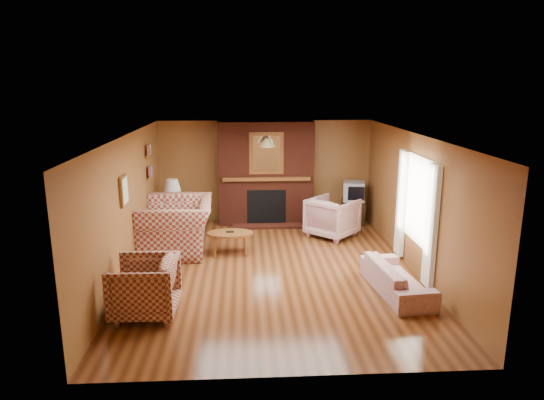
{
  "coord_description": "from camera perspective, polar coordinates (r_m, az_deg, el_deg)",
  "views": [
    {
      "loc": [
        -0.49,
        -8.12,
        3.28
      ],
      "look_at": [
        0.0,
        0.6,
        1.14
      ],
      "focal_mm": 32.0,
      "sensor_mm": 36.0,
      "label": 1
    }
  ],
  "objects": [
    {
      "name": "fireplace",
      "position": [
        11.31,
        -0.72,
        3.08
      ],
      "size": [
        2.2,
        0.82,
        2.4
      ],
      "color": "#4E1C11",
      "rests_on": "floor"
    },
    {
      "name": "bookshelf",
      "position": [
        10.34,
        -14.14,
        4.37
      ],
      "size": [
        0.09,
        0.55,
        0.71
      ],
      "color": "brown",
      "rests_on": "wall_left"
    },
    {
      "name": "plaid_armchair",
      "position": [
        7.26,
        -14.79,
        -9.9
      ],
      "size": [
        0.94,
        0.92,
        0.84
      ],
      "primitive_type": "imported",
      "rotation": [
        0.0,
        0.0,
        -1.59
      ],
      "color": "maroon",
      "rests_on": "floor"
    },
    {
      "name": "coffee_table",
      "position": [
        9.45,
        -4.95,
        -4.13
      ],
      "size": [
        0.89,
        0.55,
        0.46
      ],
      "color": "brown",
      "rests_on": "floor"
    },
    {
      "name": "floral_sofa",
      "position": [
        8.05,
        14.48,
        -8.86
      ],
      "size": [
        0.82,
        1.72,
        0.49
      ],
      "primitive_type": "imported",
      "rotation": [
        0.0,
        0.0,
        1.67
      ],
      "color": "beige",
      "rests_on": "floor"
    },
    {
      "name": "ceiling",
      "position": [
        8.19,
        0.21,
        7.6
      ],
      "size": [
        6.5,
        6.5,
        0.0
      ],
      "primitive_type": "plane",
      "rotation": [
        3.14,
        0.0,
        0.0
      ],
      "color": "silver",
      "rests_on": "wall_back"
    },
    {
      "name": "wall_front",
      "position": [
        5.32,
        2.35,
        -9.23
      ],
      "size": [
        6.5,
        0.0,
        6.5
      ],
      "primitive_type": "plane",
      "rotation": [
        -1.57,
        0.0,
        0.0
      ],
      "color": "brown",
      "rests_on": "floor"
    },
    {
      "name": "plaid_loveseat",
      "position": [
        9.71,
        -11.18,
        -3.04
      ],
      "size": [
        1.47,
        1.66,
        1.03
      ],
      "primitive_type": "imported",
      "rotation": [
        0.0,
        0.0,
        -1.52
      ],
      "color": "maroon",
      "rests_on": "floor"
    },
    {
      "name": "wall_back",
      "position": [
        11.57,
        -0.78,
        3.41
      ],
      "size": [
        6.5,
        0.0,
        6.5
      ],
      "primitive_type": "plane",
      "rotation": [
        1.57,
        0.0,
        0.0
      ],
      "color": "brown",
      "rests_on": "floor"
    },
    {
      "name": "table_lamp",
      "position": [
        10.95,
        -11.63,
        0.98
      ],
      "size": [
        0.38,
        0.38,
        0.62
      ],
      "color": "silver",
      "rests_on": "side_table"
    },
    {
      "name": "floor",
      "position": [
        8.77,
        0.19,
        -8.18
      ],
      "size": [
        6.5,
        6.5,
        0.0
      ],
      "primitive_type": "plane",
      "color": "#47240F",
      "rests_on": "ground"
    },
    {
      "name": "side_table",
      "position": [
        11.11,
        -11.47,
        -2.18
      ],
      "size": [
        0.44,
        0.44,
        0.56
      ],
      "primitive_type": "cube",
      "rotation": [
        0.0,
        0.0,
        -0.05
      ],
      "color": "brown",
      "rests_on": "floor"
    },
    {
      "name": "wall_right",
      "position": [
        8.9,
        16.48,
        -0.31
      ],
      "size": [
        0.0,
        6.5,
        6.5
      ],
      "primitive_type": "plane",
      "rotation": [
        1.57,
        0.0,
        -1.57
      ],
      "color": "brown",
      "rests_on": "floor"
    },
    {
      "name": "wall_left",
      "position": [
        8.62,
        -16.63,
        -0.77
      ],
      "size": [
        0.0,
        6.5,
        6.5
      ],
      "primitive_type": "plane",
      "rotation": [
        1.57,
        0.0,
        1.57
      ],
      "color": "brown",
      "rests_on": "floor"
    },
    {
      "name": "window_right",
      "position": [
        8.72,
        16.58,
        -1.1
      ],
      "size": [
        0.1,
        1.85,
        2.0
      ],
      "color": "beige",
      "rests_on": "wall_right"
    },
    {
      "name": "floral_armchair",
      "position": [
        10.56,
        7.12,
        -2.03
      ],
      "size": [
        1.3,
        1.3,
        0.85
      ],
      "primitive_type": "imported",
      "rotation": [
        0.0,
        0.0,
        2.38
      ],
      "color": "beige",
      "rests_on": "floor"
    },
    {
      "name": "pendant_light",
      "position": [
        10.51,
        -0.56,
        6.78
      ],
      "size": [
        0.36,
        0.36,
        0.48
      ],
      "color": "black",
      "rests_on": "ceiling"
    },
    {
      "name": "crt_tv",
      "position": [
        11.48,
        9.61,
        1.02
      ],
      "size": [
        0.56,
        0.56,
        0.44
      ],
      "color": "#9A9CA1",
      "rests_on": "tv_stand"
    },
    {
      "name": "tv_stand",
      "position": [
        11.61,
        9.5,
        -1.4
      ],
      "size": [
        0.56,
        0.52,
        0.56
      ],
      "primitive_type": "cube",
      "rotation": [
        0.0,
        0.0,
        -0.1
      ],
      "color": "black",
      "rests_on": "floor"
    },
    {
      "name": "botanical_print",
      "position": [
        8.25,
        -17.03,
        1.06
      ],
      "size": [
        0.05,
        0.4,
        0.5
      ],
      "color": "brown",
      "rests_on": "wall_left"
    }
  ]
}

